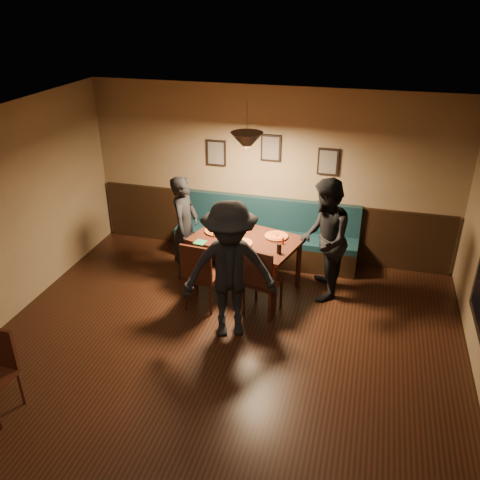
{
  "coord_description": "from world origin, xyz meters",
  "views": [
    {
      "loc": [
        1.54,
        -4.1,
        4.08
      ],
      "look_at": [
        -0.09,
        1.96,
        0.95
      ],
      "focal_mm": 37.77,
      "sensor_mm": 36.0,
      "label": 1
    }
  ],
  "objects_px": {
    "chair_near_left": "(203,273)",
    "diner_front": "(230,271)",
    "diner_left": "(185,227)",
    "booth_bench": "(265,233)",
    "tabasco_bottle": "(283,240)",
    "chair_near_right": "(263,279)",
    "diner_right": "(324,240)",
    "dining_table": "(246,262)",
    "soda_glass": "(279,249)"
  },
  "relations": [
    {
      "from": "chair_near_right",
      "to": "dining_table",
      "type": "bearing_deg",
      "value": 136.32
    },
    {
      "from": "diner_right",
      "to": "diner_front",
      "type": "distance_m",
      "value": 1.61
    },
    {
      "from": "booth_bench",
      "to": "tabasco_bottle",
      "type": "relative_size",
      "value": 24.66
    },
    {
      "from": "chair_near_left",
      "to": "diner_front",
      "type": "bearing_deg",
      "value": -38.86
    },
    {
      "from": "chair_near_left",
      "to": "diner_right",
      "type": "distance_m",
      "value": 1.78
    },
    {
      "from": "dining_table",
      "to": "chair_near_right",
      "type": "height_order",
      "value": "chair_near_right"
    },
    {
      "from": "booth_bench",
      "to": "chair_near_left",
      "type": "bearing_deg",
      "value": -109.75
    },
    {
      "from": "booth_bench",
      "to": "tabasco_bottle",
      "type": "height_order",
      "value": "booth_bench"
    },
    {
      "from": "tabasco_bottle",
      "to": "diner_left",
      "type": "bearing_deg",
      "value": 173.83
    },
    {
      "from": "tabasco_bottle",
      "to": "chair_near_left",
      "type": "bearing_deg",
      "value": -149.32
    },
    {
      "from": "diner_left",
      "to": "diner_right",
      "type": "xyz_separation_m",
      "value": [
        2.12,
        -0.06,
        0.08
      ]
    },
    {
      "from": "dining_table",
      "to": "diner_front",
      "type": "relative_size",
      "value": 0.82
    },
    {
      "from": "booth_bench",
      "to": "diner_front",
      "type": "relative_size",
      "value": 1.61
    },
    {
      "from": "booth_bench",
      "to": "diner_front",
      "type": "bearing_deg",
      "value": -90.06
    },
    {
      "from": "diner_left",
      "to": "diner_right",
      "type": "relative_size",
      "value": 0.91
    },
    {
      "from": "booth_bench",
      "to": "diner_front",
      "type": "height_order",
      "value": "diner_front"
    },
    {
      "from": "diner_right",
      "to": "diner_front",
      "type": "relative_size",
      "value": 0.97
    },
    {
      "from": "diner_right",
      "to": "chair_near_right",
      "type": "bearing_deg",
      "value": -55.09
    },
    {
      "from": "dining_table",
      "to": "chair_near_left",
      "type": "xyz_separation_m",
      "value": [
        -0.46,
        -0.65,
        0.11
      ]
    },
    {
      "from": "chair_near_right",
      "to": "diner_left",
      "type": "bearing_deg",
      "value": 165.83
    },
    {
      "from": "diner_right",
      "to": "diner_left",
      "type": "bearing_deg",
      "value": -98.23
    },
    {
      "from": "tabasco_bottle",
      "to": "booth_bench",
      "type": "bearing_deg",
      "value": 116.04
    },
    {
      "from": "chair_near_right",
      "to": "diner_right",
      "type": "height_order",
      "value": "diner_right"
    },
    {
      "from": "chair_near_left",
      "to": "diner_front",
      "type": "xyz_separation_m",
      "value": [
        0.55,
        -0.53,
        0.41
      ]
    },
    {
      "from": "chair_near_right",
      "to": "diner_right",
      "type": "distance_m",
      "value": 1.05
    },
    {
      "from": "diner_left",
      "to": "booth_bench",
      "type": "bearing_deg",
      "value": -54.12
    },
    {
      "from": "booth_bench",
      "to": "diner_left",
      "type": "distance_m",
      "value": 1.37
    },
    {
      "from": "booth_bench",
      "to": "chair_near_left",
      "type": "height_order",
      "value": "chair_near_left"
    },
    {
      "from": "booth_bench",
      "to": "tabasco_bottle",
      "type": "bearing_deg",
      "value": -63.96
    },
    {
      "from": "chair_near_right",
      "to": "soda_glass",
      "type": "bearing_deg",
      "value": 70.82
    },
    {
      "from": "dining_table",
      "to": "diner_left",
      "type": "height_order",
      "value": "diner_left"
    },
    {
      "from": "chair_near_left",
      "to": "tabasco_bottle",
      "type": "xyz_separation_m",
      "value": [
        1.01,
        0.6,
        0.36
      ]
    },
    {
      "from": "dining_table",
      "to": "tabasco_bottle",
      "type": "height_order",
      "value": "tabasco_bottle"
    },
    {
      "from": "diner_right",
      "to": "tabasco_bottle",
      "type": "height_order",
      "value": "diner_right"
    },
    {
      "from": "tabasco_bottle",
      "to": "diner_right",
      "type": "bearing_deg",
      "value": 10.9
    },
    {
      "from": "chair_near_right",
      "to": "diner_front",
      "type": "relative_size",
      "value": 0.56
    },
    {
      "from": "dining_table",
      "to": "chair_near_right",
      "type": "relative_size",
      "value": 1.46
    },
    {
      "from": "dining_table",
      "to": "diner_right",
      "type": "xyz_separation_m",
      "value": [
        1.12,
        0.06,
        0.49
      ]
    },
    {
      "from": "diner_front",
      "to": "tabasco_bottle",
      "type": "distance_m",
      "value": 1.22
    },
    {
      "from": "soda_glass",
      "to": "dining_table",
      "type": "bearing_deg",
      "value": 148.73
    },
    {
      "from": "diner_front",
      "to": "chair_near_right",
      "type": "bearing_deg",
      "value": 42.64
    },
    {
      "from": "dining_table",
      "to": "chair_near_right",
      "type": "xyz_separation_m",
      "value": [
        0.39,
        -0.59,
        0.11
      ]
    },
    {
      "from": "diner_left",
      "to": "diner_front",
      "type": "height_order",
      "value": "diner_front"
    },
    {
      "from": "diner_right",
      "to": "tabasco_bottle",
      "type": "relative_size",
      "value": 14.78
    },
    {
      "from": "booth_bench",
      "to": "chair_near_right",
      "type": "bearing_deg",
      "value": -78.64
    },
    {
      "from": "soda_glass",
      "to": "diner_left",
      "type": "bearing_deg",
      "value": 163.77
    },
    {
      "from": "tabasco_bottle",
      "to": "soda_glass",
      "type": "bearing_deg",
      "value": -90.14
    },
    {
      "from": "chair_near_left",
      "to": "diner_right",
      "type": "relative_size",
      "value": 0.57
    },
    {
      "from": "diner_right",
      "to": "tabasco_bottle",
      "type": "bearing_deg",
      "value": -85.78
    },
    {
      "from": "diner_right",
      "to": "diner_front",
      "type": "height_order",
      "value": "diner_front"
    }
  ]
}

